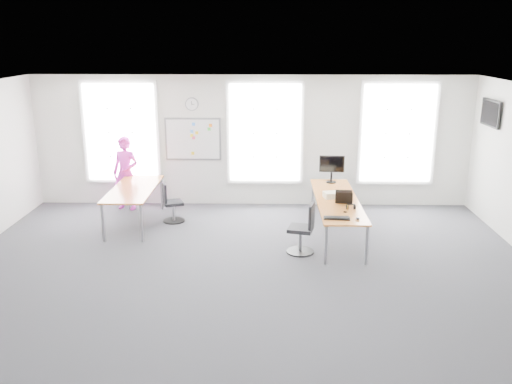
{
  "coord_description": "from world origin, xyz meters",
  "views": [
    {
      "loc": [
        0.37,
        -8.23,
        3.82
      ],
      "look_at": [
        0.16,
        1.2,
        1.1
      ],
      "focal_mm": 38.0,
      "sensor_mm": 36.0,
      "label": 1
    }
  ],
  "objects_px": {
    "chair_left": "(171,205)",
    "headphones": "(350,207)",
    "monitor": "(332,167)",
    "person": "(126,173)",
    "keyboard": "(337,218)",
    "chair_right": "(304,231)",
    "desk_left": "(134,191)",
    "desk_right": "(337,201)"
  },
  "relations": [
    {
      "from": "desk_left",
      "to": "monitor",
      "type": "height_order",
      "value": "monitor"
    },
    {
      "from": "headphones",
      "to": "desk_left",
      "type": "bearing_deg",
      "value": -177.43
    },
    {
      "from": "chair_right",
      "to": "headphones",
      "type": "xyz_separation_m",
      "value": [
        0.87,
        0.3,
        0.38
      ]
    },
    {
      "from": "desk_right",
      "to": "desk_left",
      "type": "relative_size",
      "value": 1.41
    },
    {
      "from": "desk_right",
      "to": "headphones",
      "type": "bearing_deg",
      "value": -75.47
    },
    {
      "from": "desk_right",
      "to": "keyboard",
      "type": "bearing_deg",
      "value": -97.01
    },
    {
      "from": "person",
      "to": "monitor",
      "type": "distance_m",
      "value": 4.62
    },
    {
      "from": "desk_left",
      "to": "chair_left",
      "type": "bearing_deg",
      "value": 13.05
    },
    {
      "from": "desk_right",
      "to": "keyboard",
      "type": "distance_m",
      "value": 1.21
    },
    {
      "from": "chair_right",
      "to": "person",
      "type": "xyz_separation_m",
      "value": [
        -3.87,
        2.56,
        0.42
      ]
    },
    {
      "from": "person",
      "to": "headphones",
      "type": "height_order",
      "value": "person"
    },
    {
      "from": "chair_left",
      "to": "headphones",
      "type": "height_order",
      "value": "chair_left"
    },
    {
      "from": "keyboard",
      "to": "headphones",
      "type": "height_order",
      "value": "headphones"
    },
    {
      "from": "desk_right",
      "to": "headphones",
      "type": "relative_size",
      "value": 17.31
    },
    {
      "from": "desk_right",
      "to": "desk_left",
      "type": "bearing_deg",
      "value": 172.46
    },
    {
      "from": "chair_left",
      "to": "headphones",
      "type": "distance_m",
      "value": 3.86
    },
    {
      "from": "chair_left",
      "to": "keyboard",
      "type": "bearing_deg",
      "value": -139.95
    },
    {
      "from": "chair_left",
      "to": "monitor",
      "type": "height_order",
      "value": "monitor"
    },
    {
      "from": "chair_right",
      "to": "chair_left",
      "type": "xyz_separation_m",
      "value": [
        -2.71,
        1.67,
        -0.04
      ]
    },
    {
      "from": "desk_left",
      "to": "chair_left",
      "type": "relative_size",
      "value": 2.5
    },
    {
      "from": "chair_right",
      "to": "monitor",
      "type": "height_order",
      "value": "monitor"
    },
    {
      "from": "desk_right",
      "to": "chair_left",
      "type": "relative_size",
      "value": 3.54
    },
    {
      "from": "chair_right",
      "to": "desk_left",
      "type": "bearing_deg",
      "value": -99.53
    },
    {
      "from": "person",
      "to": "keyboard",
      "type": "relative_size",
      "value": 3.63
    },
    {
      "from": "person",
      "to": "headphones",
      "type": "xyz_separation_m",
      "value": [
        4.75,
        -2.26,
        -0.04
      ]
    },
    {
      "from": "headphones",
      "to": "person",
      "type": "bearing_deg",
      "value": 172.65
    },
    {
      "from": "keyboard",
      "to": "monitor",
      "type": "bearing_deg",
      "value": 91.69
    },
    {
      "from": "headphones",
      "to": "keyboard",
      "type": "bearing_deg",
      "value": -101.91
    },
    {
      "from": "headphones",
      "to": "monitor",
      "type": "bearing_deg",
      "value": 112.53
    },
    {
      "from": "chair_right",
      "to": "keyboard",
      "type": "height_order",
      "value": "chair_right"
    },
    {
      "from": "chair_right",
      "to": "keyboard",
      "type": "bearing_deg",
      "value": 79.69
    },
    {
      "from": "chair_right",
      "to": "person",
      "type": "relative_size",
      "value": 0.57
    },
    {
      "from": "keyboard",
      "to": "desk_right",
      "type": "bearing_deg",
      "value": 88.7
    },
    {
      "from": "person",
      "to": "desk_right",
      "type": "bearing_deg",
      "value": -4.96
    },
    {
      "from": "desk_right",
      "to": "desk_left",
      "type": "height_order",
      "value": "desk_left"
    },
    {
      "from": "desk_left",
      "to": "person",
      "type": "xyz_separation_m",
      "value": [
        -0.43,
        1.06,
        0.11
      ]
    },
    {
      "from": "person",
      "to": "monitor",
      "type": "bearing_deg",
      "value": 9.77
    },
    {
      "from": "desk_left",
      "to": "person",
      "type": "height_order",
      "value": "person"
    },
    {
      "from": "desk_right",
      "to": "chair_left",
      "type": "bearing_deg",
      "value": 168.12
    },
    {
      "from": "desk_left",
      "to": "chair_left",
      "type": "height_order",
      "value": "chair_left"
    },
    {
      "from": "chair_left",
      "to": "keyboard",
      "type": "relative_size",
      "value": 1.88
    },
    {
      "from": "chair_left",
      "to": "person",
      "type": "height_order",
      "value": "person"
    }
  ]
}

